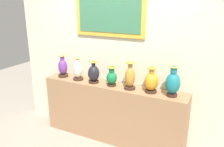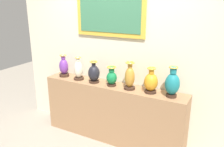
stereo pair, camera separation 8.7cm
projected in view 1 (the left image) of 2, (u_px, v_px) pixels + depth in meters
ground_plane at (112, 138)px, 3.63m from camera, size 9.55×9.55×0.00m
display_shelf at (112, 112)px, 3.50m from camera, size 2.18×0.35×0.88m
back_wall at (119, 46)px, 3.41m from camera, size 3.55×0.14×2.79m
vase_violet at (63, 68)px, 3.69m from camera, size 0.16×0.16×0.35m
vase_ivory at (78, 70)px, 3.55m from camera, size 0.16×0.16×0.35m
vase_onyx at (94, 73)px, 3.42m from camera, size 0.17×0.17×0.33m
vase_emerald at (112, 77)px, 3.30m from camera, size 0.15×0.15×0.29m
vase_ochre at (130, 77)px, 3.17m from camera, size 0.15×0.15×0.39m
vase_amber at (151, 82)px, 3.06m from camera, size 0.18×0.18×0.35m
vase_teal at (173, 83)px, 2.92m from camera, size 0.18×0.18×0.40m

